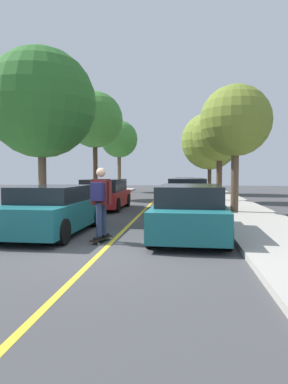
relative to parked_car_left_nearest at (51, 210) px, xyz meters
The scene contains 16 objects.
ground 3.03m from the parked_car_left_nearest, 48.61° to the right, with size 80.00×80.00×0.00m, color #424244.
center_line 2.73m from the parked_car_left_nearest, 42.42° to the left, with size 0.12×39.20×0.01m, color gold.
parked_car_left_nearest is the anchor object (origin of this frame).
parked_car_left_near 6.79m from the parked_car_left_nearest, 90.00° to the left, with size 2.02×4.12×1.42m.
parked_car_right_nearest 3.91m from the parked_car_left_nearest, ahead, with size 2.09×4.58×1.39m.
parked_car_right_near 7.24m from the parked_car_left_nearest, 57.37° to the left, with size 1.91×4.68×1.48m.
parked_car_right_far 13.82m from the parked_car_left_nearest, 73.59° to the left, with size 2.00×4.52×1.38m.
parked_car_right_farthest 20.42m from the parked_car_left_nearest, 78.98° to the left, with size 1.87×4.61×1.33m.
street_tree_left_nearest 5.88m from the parked_car_left_nearest, 115.34° to the left, with size 4.36×4.36×6.54m.
street_tree_left_near 13.57m from the parked_car_left_nearest, 98.58° to the left, with size 3.59×3.59×6.77m.
street_tree_left_far 21.77m from the parked_car_left_nearest, 95.13° to the left, with size 3.27×3.27×6.20m.
street_tree_right_nearest 8.33m from the parked_car_left_nearest, 41.03° to the left, with size 2.88×2.88×5.14m.
street_tree_right_near 13.04m from the parked_car_left_nearest, 62.54° to the left, with size 3.17×3.17×5.42m.
street_tree_right_far 19.81m from the parked_car_left_nearest, 72.64° to the left, with size 4.49×4.49×6.31m.
skateboard 2.07m from the parked_car_left_nearest, 31.59° to the right, with size 0.41×0.87×0.10m.
skateboarder 2.04m from the parked_car_left_nearest, 32.50° to the right, with size 0.58×0.70×1.75m.
Camera 1 is at (1.75, -7.35, 1.74)m, focal length 32.86 mm.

